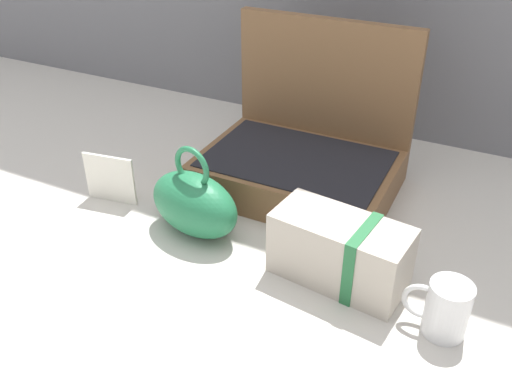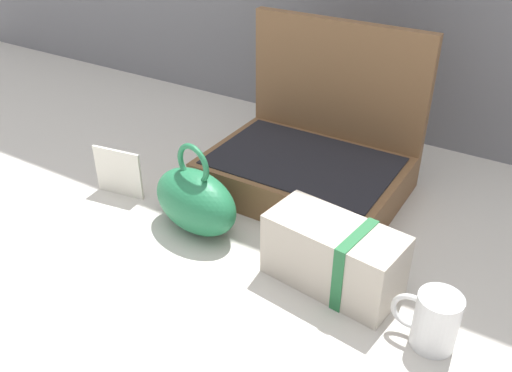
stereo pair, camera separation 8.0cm
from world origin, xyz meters
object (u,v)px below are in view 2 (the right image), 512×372
open_suitcase (312,156)px  teal_pouch_handbag (196,200)px  coffee_mug (434,320)px  info_card_left (118,172)px  cream_toiletry_bag (335,256)px

open_suitcase → teal_pouch_handbag: bearing=-114.2°
coffee_mug → info_card_left: info_card_left is taller
teal_pouch_handbag → coffee_mug: (0.50, -0.06, -0.02)m
open_suitcase → cream_toiletry_bag: (0.19, -0.28, -0.02)m
open_suitcase → info_card_left: size_ratio=3.60×
info_card_left → cream_toiletry_bag: bearing=-11.2°
coffee_mug → info_card_left: 0.72m
coffee_mug → info_card_left: bearing=174.3°
teal_pouch_handbag → info_card_left: (-0.22, 0.02, -0.01)m
cream_toiletry_bag → teal_pouch_handbag: bearing=178.1°
open_suitcase → teal_pouch_handbag: size_ratio=1.93×
coffee_mug → info_card_left: size_ratio=0.91×
info_card_left → teal_pouch_handbag: bearing=-12.5°
teal_pouch_handbag → coffee_mug: teal_pouch_handbag is taller
open_suitcase → info_card_left: (-0.35, -0.26, -0.02)m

